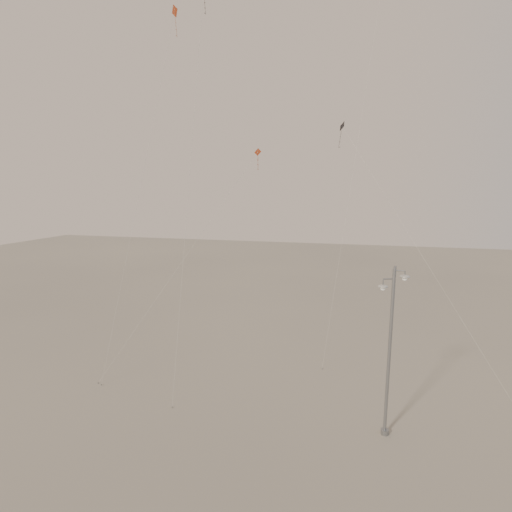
# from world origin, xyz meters

# --- Properties ---
(ground) EXTENTS (160.00, 160.00, 0.00)m
(ground) POSITION_xyz_m (0.00, 0.00, 0.00)
(ground) COLOR gray
(ground) RESTS_ON ground
(street_lamp) EXTENTS (1.59, 0.71, 9.63)m
(street_lamp) POSITION_xyz_m (8.07, -0.41, 5.13)
(street_lamp) COLOR gray
(street_lamp) RESTS_ON ground
(kite_0) EXTENTS (2.39, 18.08, 31.85)m
(kite_0) POSITION_xyz_m (-12.40, 14.99, 25.50)
(kite_0) COLOR maroon
(kite_0) RESTS_ON ground
(kite_1) EXTENTS (1.84, 10.83, 29.00)m
(kite_1) POSITION_xyz_m (-5.84, 6.91, 21.17)
(kite_1) COLOR #332C2B
(kite_1) RESTS_ON ground
(kite_3) EXTENTS (9.54, 9.83, 16.86)m
(kite_3) POSITION_xyz_m (-4.60, 7.58, 11.88)
(kite_3) COLOR maroon
(kite_3) RESTS_ON ground
(kite_4) EXTENTS (11.79, 13.10, 19.11)m
(kite_4) POSITION_xyz_m (6.90, 10.03, 14.69)
(kite_4) COLOR #332C2B
(kite_4) RESTS_ON ground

